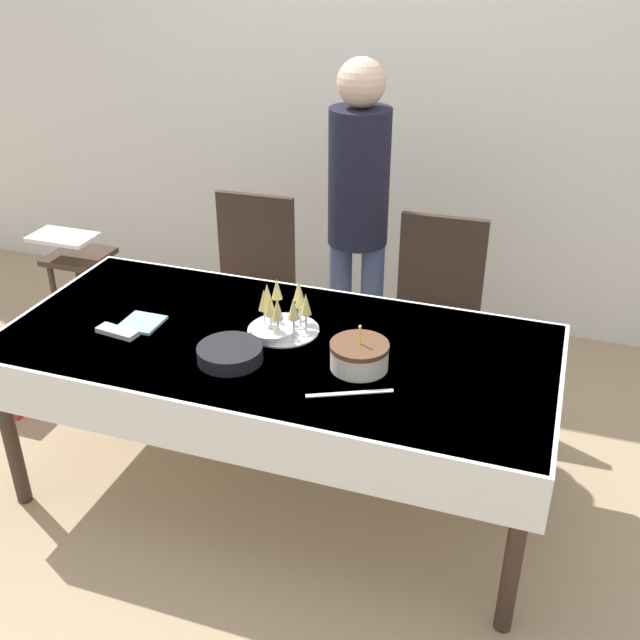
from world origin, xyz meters
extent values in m
plane|color=tan|center=(0.00, 0.00, 0.00)|extent=(12.00, 12.00, 0.00)
cube|color=silver|center=(0.00, 1.79, 1.35)|extent=(8.00, 0.05, 2.70)
cube|color=white|center=(0.00, 0.00, 0.71)|extent=(2.08, 0.95, 0.03)
cube|color=white|center=(0.00, 0.00, 0.62)|extent=(2.11, 0.98, 0.21)
cylinder|color=#38281E|center=(-0.98, -0.42, 0.35)|extent=(0.06, 0.06, 0.69)
cylinder|color=#38281E|center=(0.98, -0.42, 0.35)|extent=(0.06, 0.06, 0.69)
cylinder|color=#38281E|center=(-0.98, 0.42, 0.35)|extent=(0.06, 0.06, 0.69)
cylinder|color=#38281E|center=(0.98, 0.42, 0.35)|extent=(0.06, 0.06, 0.69)
cube|color=#38281E|center=(-0.47, 0.73, 0.43)|extent=(0.43, 0.43, 0.04)
cube|color=#38281E|center=(-0.47, 0.92, 0.70)|extent=(0.40, 0.05, 0.50)
cylinder|color=#38281E|center=(-0.28, 0.55, 0.21)|extent=(0.04, 0.04, 0.41)
cylinder|color=#38281E|center=(-0.64, 0.54, 0.21)|extent=(0.04, 0.04, 0.41)
cylinder|color=#38281E|center=(-0.29, 0.91, 0.21)|extent=(0.04, 0.04, 0.41)
cylinder|color=#38281E|center=(-0.65, 0.90, 0.21)|extent=(0.04, 0.04, 0.41)
cube|color=#38281E|center=(0.47, 0.73, 0.43)|extent=(0.43, 0.43, 0.04)
cube|color=#38281E|center=(0.46, 0.92, 0.70)|extent=(0.40, 0.05, 0.50)
cylinder|color=#38281E|center=(0.65, 0.55, 0.21)|extent=(0.04, 0.04, 0.41)
cylinder|color=#38281E|center=(0.29, 0.54, 0.21)|extent=(0.04, 0.04, 0.41)
cylinder|color=#38281E|center=(0.64, 0.91, 0.21)|extent=(0.04, 0.04, 0.41)
cylinder|color=#38281E|center=(0.28, 0.90, 0.21)|extent=(0.04, 0.04, 0.41)
cylinder|color=silver|center=(0.35, -0.08, 0.76)|extent=(0.21, 0.21, 0.08)
cylinder|color=brown|center=(0.35, -0.08, 0.81)|extent=(0.21, 0.21, 0.02)
cylinder|color=yellow|center=(0.35, -0.08, 0.85)|extent=(0.01, 0.01, 0.06)
sphere|color=#F9CC4C|center=(0.35, -0.08, 0.89)|extent=(0.01, 0.01, 0.01)
cylinder|color=silver|center=(0.00, 0.08, 0.73)|extent=(0.28, 0.28, 0.01)
cylinder|color=silver|center=(0.10, 0.07, 0.73)|extent=(0.05, 0.05, 0.00)
cylinder|color=silver|center=(0.10, 0.07, 0.78)|extent=(0.01, 0.01, 0.08)
cone|color=#E0CC72|center=(0.10, 0.07, 0.86)|extent=(0.04, 0.04, 0.08)
cylinder|color=silver|center=(0.06, 0.12, 0.73)|extent=(0.05, 0.05, 0.00)
cylinder|color=silver|center=(0.06, 0.12, 0.78)|extent=(0.01, 0.01, 0.08)
cone|color=#E0CC72|center=(0.06, 0.12, 0.86)|extent=(0.04, 0.04, 0.08)
cylinder|color=silver|center=(0.03, 0.17, 0.73)|extent=(0.05, 0.05, 0.00)
cylinder|color=silver|center=(0.03, 0.17, 0.78)|extent=(0.01, 0.01, 0.08)
cone|color=#E0CC72|center=(0.03, 0.17, 0.86)|extent=(0.04, 0.04, 0.08)
cylinder|color=silver|center=(-0.05, 0.16, 0.73)|extent=(0.05, 0.05, 0.00)
cylinder|color=silver|center=(-0.05, 0.16, 0.78)|extent=(0.01, 0.01, 0.08)
cone|color=#E0CC72|center=(-0.05, 0.16, 0.86)|extent=(0.04, 0.04, 0.08)
cylinder|color=silver|center=(-0.07, 0.10, 0.73)|extent=(0.05, 0.05, 0.00)
cylinder|color=silver|center=(-0.07, 0.10, 0.78)|extent=(0.01, 0.01, 0.08)
cone|color=#E0CC72|center=(-0.07, 0.10, 0.86)|extent=(0.04, 0.04, 0.08)
cylinder|color=silver|center=(-0.06, 0.05, 0.73)|extent=(0.05, 0.05, 0.00)
cylinder|color=silver|center=(-0.06, 0.05, 0.78)|extent=(0.01, 0.01, 0.08)
cone|color=#E0CC72|center=(-0.06, 0.05, 0.86)|extent=(0.04, 0.04, 0.08)
cylinder|color=silver|center=(-0.03, 0.02, 0.73)|extent=(0.05, 0.05, 0.00)
cylinder|color=silver|center=(-0.03, 0.02, 0.78)|extent=(0.01, 0.01, 0.08)
cone|color=#E0CC72|center=(-0.03, 0.02, 0.86)|extent=(0.04, 0.04, 0.08)
cylinder|color=silver|center=(0.01, 0.00, 0.73)|extent=(0.05, 0.05, 0.00)
cylinder|color=silver|center=(0.01, 0.00, 0.78)|extent=(0.01, 0.01, 0.08)
cone|color=#E0CC72|center=(0.01, 0.00, 0.86)|extent=(0.04, 0.04, 0.08)
cylinder|color=silver|center=(0.07, 0.02, 0.73)|extent=(0.05, 0.05, 0.00)
cylinder|color=silver|center=(0.07, 0.02, 0.78)|extent=(0.01, 0.01, 0.08)
cone|color=#E0CC72|center=(0.07, 0.02, 0.86)|extent=(0.04, 0.04, 0.08)
cylinder|color=black|center=(-0.10, -0.19, 0.73)|extent=(0.24, 0.24, 0.01)
cylinder|color=black|center=(-0.10, -0.19, 0.73)|extent=(0.24, 0.24, 0.01)
cylinder|color=black|center=(-0.10, -0.19, 0.74)|extent=(0.24, 0.24, 0.01)
cylinder|color=black|center=(-0.10, -0.19, 0.75)|extent=(0.24, 0.24, 0.01)
cylinder|color=black|center=(-0.10, -0.19, 0.75)|extent=(0.24, 0.24, 0.01)
cylinder|color=black|center=(-0.10, -0.19, 0.76)|extent=(0.24, 0.24, 0.01)
cylinder|color=black|center=(-0.10, -0.19, 0.77)|extent=(0.24, 0.24, 0.01)
cylinder|color=black|center=(-0.10, -0.19, 0.78)|extent=(0.24, 0.24, 0.01)
cylinder|color=white|center=(-0.02, 0.03, 0.73)|extent=(0.17, 0.17, 0.01)
cylinder|color=white|center=(-0.02, 0.03, 0.73)|extent=(0.17, 0.17, 0.01)
cylinder|color=white|center=(-0.02, 0.03, 0.74)|extent=(0.17, 0.17, 0.01)
cylinder|color=white|center=(-0.02, 0.03, 0.75)|extent=(0.17, 0.17, 0.01)
cylinder|color=white|center=(-0.02, 0.03, 0.75)|extent=(0.17, 0.17, 0.01)
cube|color=silver|center=(0.37, -0.26, 0.72)|extent=(0.28, 0.15, 0.00)
cube|color=silver|center=(-0.60, -0.15, 0.73)|extent=(0.18, 0.08, 0.02)
cube|color=#8CC6E0|center=(-0.55, -0.05, 0.73)|extent=(0.15, 0.15, 0.01)
cylinder|color=#3F4C72|center=(-0.02, 0.89, 0.39)|extent=(0.11, 0.11, 0.79)
cylinder|color=#3F4C72|center=(0.14, 0.89, 0.39)|extent=(0.11, 0.11, 0.79)
cylinder|color=black|center=(0.06, 0.89, 1.10)|extent=(0.28, 0.28, 0.62)
sphere|color=#D8B293|center=(0.06, 0.89, 1.52)|extent=(0.21, 0.21, 0.21)
cube|color=#38281E|center=(-1.44, 0.77, 0.55)|extent=(0.30, 0.30, 0.03)
cube|color=silver|center=(-1.44, 0.67, 0.70)|extent=(0.33, 0.20, 0.02)
cylinder|color=#38281E|center=(-1.55, 0.66, 0.27)|extent=(0.03, 0.03, 0.54)
cylinder|color=#38281E|center=(-1.33, 0.66, 0.27)|extent=(0.03, 0.03, 0.54)
cylinder|color=#38281E|center=(-1.55, 0.88, 0.27)|extent=(0.03, 0.03, 0.54)
cylinder|color=#38281E|center=(-1.33, 0.88, 0.27)|extent=(0.03, 0.03, 0.54)
cube|color=#CC333F|center=(-1.48, 0.10, 0.14)|extent=(0.22, 0.13, 0.28)
camera|label=1|loc=(0.96, -2.28, 2.14)|focal=42.00mm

